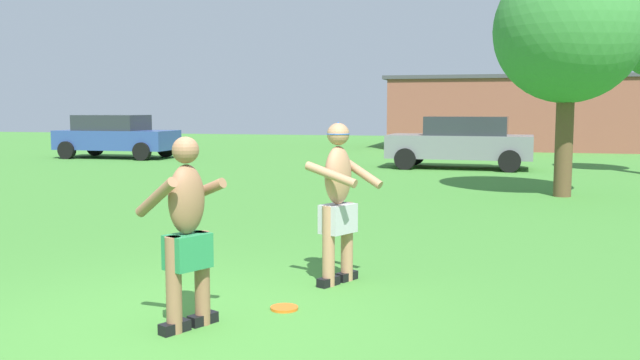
# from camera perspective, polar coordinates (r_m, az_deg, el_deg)

# --- Properties ---
(ground_plane) EXTENTS (80.00, 80.00, 0.00)m
(ground_plane) POSITION_cam_1_polar(r_m,az_deg,el_deg) (5.95, -11.42, -12.07)
(ground_plane) COLOR #428433
(player_with_cap) EXTENTS (0.77, 0.69, 1.69)m
(player_with_cap) POSITION_cam_1_polar(r_m,az_deg,el_deg) (7.11, 1.55, -1.30)
(player_with_cap) COLOR black
(player_with_cap) RESTS_ON ground_plane
(player_in_green) EXTENTS (0.72, 0.70, 1.60)m
(player_in_green) POSITION_cam_1_polar(r_m,az_deg,el_deg) (5.76, -11.05, -4.07)
(player_in_green) COLOR black
(player_in_green) RESTS_ON ground_plane
(frisbee) EXTENTS (0.26, 0.26, 0.03)m
(frisbee) POSITION_cam_1_polar(r_m,az_deg,el_deg) (6.38, -2.99, -10.60)
(frisbee) COLOR orange
(frisbee) RESTS_ON ground_plane
(car_gray_near_post) EXTENTS (4.37, 2.16, 1.58)m
(car_gray_near_post) POSITION_cam_1_polar(r_m,az_deg,el_deg) (21.25, 11.69, 3.17)
(car_gray_near_post) COLOR slate
(car_gray_near_post) RESTS_ON ground_plane
(car_blue_mid_lot) EXTENTS (4.30, 2.02, 1.58)m
(car_blue_mid_lot) POSITION_cam_1_polar(r_m,az_deg,el_deg) (26.28, -16.66, 3.56)
(car_blue_mid_lot) COLOR #2D478C
(car_blue_mid_lot) RESTS_ON ground_plane
(outbuilding_behind_lot) EXTENTS (11.10, 5.12, 3.24)m
(outbuilding_behind_lot) POSITION_cam_1_polar(r_m,az_deg,el_deg) (32.13, 15.78, 5.42)
(outbuilding_behind_lot) COLOR brown
(outbuilding_behind_lot) RESTS_ON ground_plane
(tree_left_field) EXTENTS (2.99, 2.99, 4.89)m
(tree_left_field) POSITION_cam_1_polar(r_m,az_deg,el_deg) (15.10, 19.96, 11.56)
(tree_left_field) COLOR brown
(tree_left_field) RESTS_ON ground_plane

